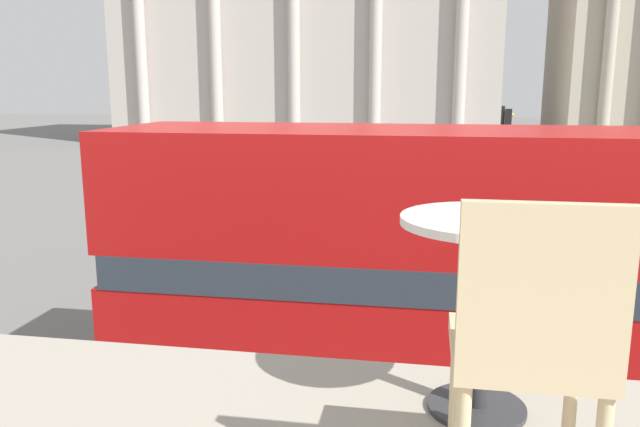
{
  "coord_description": "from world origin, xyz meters",
  "views": [
    {
      "loc": [
        0.49,
        -2.54,
        4.68
      ],
      "look_at": [
        -2.55,
        15.2,
        1.03
      ],
      "focal_mm": 35.0,
      "sensor_mm": 36.0,
      "label": 1
    }
  ],
  "objects_px": {
    "double_decker_bus": "(494,268)",
    "cafe_chair_0": "(531,343)",
    "traffic_light_near": "(164,190)",
    "pedestrian_black": "(278,208)",
    "traffic_light_mid": "(503,148)",
    "cafe_dining_table": "(484,271)",
    "car_maroon": "(296,174)"
  },
  "relations": [
    {
      "from": "traffic_light_mid",
      "to": "car_maroon",
      "type": "height_order",
      "value": "traffic_light_mid"
    },
    {
      "from": "double_decker_bus",
      "to": "car_maroon",
      "type": "xyz_separation_m",
      "value": [
        -6.98,
        20.19,
        -1.62
      ]
    },
    {
      "from": "traffic_light_near",
      "to": "pedestrian_black",
      "type": "distance_m",
      "value": 4.63
    },
    {
      "from": "cafe_chair_0",
      "to": "car_maroon",
      "type": "height_order",
      "value": "cafe_chair_0"
    },
    {
      "from": "traffic_light_mid",
      "to": "car_maroon",
      "type": "distance_m",
      "value": 10.86
    },
    {
      "from": "double_decker_bus",
      "to": "pedestrian_black",
      "type": "xyz_separation_m",
      "value": [
        -5.36,
        9.94,
        -1.27
      ]
    },
    {
      "from": "cafe_chair_0",
      "to": "car_maroon",
      "type": "distance_m",
      "value": 27.78
    },
    {
      "from": "cafe_dining_table",
      "to": "cafe_chair_0",
      "type": "xyz_separation_m",
      "value": [
        0.07,
        -0.59,
        -0.02
      ]
    },
    {
      "from": "double_decker_bus",
      "to": "pedestrian_black",
      "type": "bearing_deg",
      "value": 110.69
    },
    {
      "from": "double_decker_bus",
      "to": "cafe_chair_0",
      "type": "bearing_deg",
      "value": -103.28
    },
    {
      "from": "traffic_light_near",
      "to": "car_maroon",
      "type": "distance_m",
      "value": 14.42
    },
    {
      "from": "traffic_light_near",
      "to": "car_maroon",
      "type": "relative_size",
      "value": 0.8
    },
    {
      "from": "traffic_light_mid",
      "to": "car_maroon",
      "type": "relative_size",
      "value": 0.97
    },
    {
      "from": "traffic_light_near",
      "to": "pedestrian_black",
      "type": "xyz_separation_m",
      "value": [
        1.85,
        4.08,
        -1.17
      ]
    },
    {
      "from": "double_decker_bus",
      "to": "pedestrian_black",
      "type": "relative_size",
      "value": 5.67
    },
    {
      "from": "cafe_dining_table",
      "to": "car_maroon",
      "type": "relative_size",
      "value": 0.17
    },
    {
      "from": "cafe_chair_0",
      "to": "traffic_light_mid",
      "type": "bearing_deg",
      "value": 83.75
    },
    {
      "from": "double_decker_bus",
      "to": "pedestrian_black",
      "type": "height_order",
      "value": "double_decker_bus"
    },
    {
      "from": "cafe_dining_table",
      "to": "car_maroon",
      "type": "xyz_separation_m",
      "value": [
        -6.25,
        26.26,
        -3.34
      ]
    },
    {
      "from": "double_decker_bus",
      "to": "cafe_dining_table",
      "type": "xyz_separation_m",
      "value": [
        -0.73,
        -6.07,
        1.73
      ]
    },
    {
      "from": "cafe_dining_table",
      "to": "car_maroon",
      "type": "bearing_deg",
      "value": 103.39
    },
    {
      "from": "cafe_dining_table",
      "to": "traffic_light_near",
      "type": "height_order",
      "value": "cafe_dining_table"
    },
    {
      "from": "traffic_light_near",
      "to": "car_maroon",
      "type": "xyz_separation_m",
      "value": [
        0.24,
        14.33,
        -1.52
      ]
    },
    {
      "from": "traffic_light_mid",
      "to": "pedestrian_black",
      "type": "distance_m",
      "value": 8.2
    },
    {
      "from": "cafe_dining_table",
      "to": "pedestrian_black",
      "type": "bearing_deg",
      "value": 106.14
    },
    {
      "from": "traffic_light_mid",
      "to": "cafe_chair_0",
      "type": "bearing_deg",
      "value": -96.4
    },
    {
      "from": "cafe_chair_0",
      "to": "pedestrian_black",
      "type": "height_order",
      "value": "cafe_chair_0"
    },
    {
      "from": "cafe_dining_table",
      "to": "pedestrian_black",
      "type": "xyz_separation_m",
      "value": [
        -4.63,
        16.01,
        -2.99
      ]
    },
    {
      "from": "cafe_dining_table",
      "to": "cafe_chair_0",
      "type": "distance_m",
      "value": 0.59
    },
    {
      "from": "traffic_light_near",
      "to": "traffic_light_mid",
      "type": "xyz_separation_m",
      "value": [
        8.86,
        8.04,
        0.42
      ]
    },
    {
      "from": "pedestrian_black",
      "to": "traffic_light_near",
      "type": "bearing_deg",
      "value": 95.09
    },
    {
      "from": "cafe_dining_table",
      "to": "pedestrian_black",
      "type": "distance_m",
      "value": 16.93
    }
  ]
}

